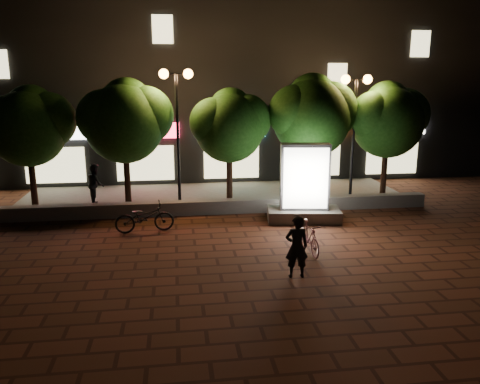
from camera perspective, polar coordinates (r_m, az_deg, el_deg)
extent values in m
plane|color=#512719|center=(14.08, -0.76, -6.98)|extent=(80.00, 80.00, 0.00)
cube|color=slate|center=(17.80, -2.34, -1.75)|extent=(16.00, 0.45, 0.50)
cube|color=slate|center=(20.26, -3.01, -0.48)|extent=(16.00, 5.00, 0.08)
cube|color=black|center=(26.15, -4.39, 13.62)|extent=(28.00, 8.00, 10.00)
cube|color=silver|center=(22.81, -21.58, 6.70)|extent=(3.20, 0.12, 0.70)
cube|color=beige|center=(23.01, -21.26, 3.00)|extent=(2.60, 0.10, 1.60)
cube|color=#FF1F41|center=(22.20, -11.44, 7.21)|extent=(3.20, 0.12, 0.70)
cube|color=beige|center=(22.41, -11.26, 3.40)|extent=(2.60, 0.10, 1.60)
cube|color=#3FC1C5|center=(22.31, -1.05, 7.51)|extent=(3.20, 0.12, 0.70)
cube|color=beige|center=(22.52, -1.03, 3.71)|extent=(2.60, 0.10, 1.60)
cube|color=#FF5A0B|center=(23.12, 8.93, 7.56)|extent=(3.20, 0.12, 0.70)
cube|color=beige|center=(23.32, 8.80, 3.89)|extent=(2.60, 0.10, 1.60)
cube|color=white|center=(24.56, 17.99, 7.41)|extent=(3.20, 0.12, 0.70)
cube|color=beige|center=(24.75, 17.74, 3.96)|extent=(2.60, 0.10, 1.60)
cube|color=beige|center=(22.14, -9.27, 18.70)|extent=(0.90, 0.10, 1.20)
cube|color=beige|center=(23.31, 11.57, 13.41)|extent=(0.90, 0.10, 1.20)
cube|color=beige|center=(24.95, 20.82, 16.27)|extent=(0.90, 0.10, 1.20)
cylinder|color=black|center=(19.63, -23.59, 1.42)|extent=(0.24, 0.24, 2.25)
sphere|color=#245619|center=(19.36, -24.12, 6.91)|extent=(2.80, 2.80, 2.80)
sphere|color=#245619|center=(19.34, -22.04, 8.00)|extent=(2.10, 2.10, 2.10)
sphere|color=#245619|center=(19.38, -26.11, 7.47)|extent=(1.96, 1.96, 1.96)
sphere|color=#245619|center=(19.61, -23.75, 9.08)|extent=(1.82, 1.82, 1.82)
cylinder|color=black|center=(18.95, -13.38, 1.94)|extent=(0.24, 0.24, 2.34)
sphere|color=#245619|center=(18.67, -13.72, 7.95)|extent=(3.00, 3.00, 3.00)
sphere|color=#245619|center=(18.78, -11.41, 9.01)|extent=(2.25, 2.25, 2.25)
sphere|color=#245619|center=(18.58, -15.90, 8.57)|extent=(2.10, 2.10, 2.10)
sphere|color=#245619|center=(18.96, -13.43, 10.32)|extent=(1.95, 1.95, 1.95)
cylinder|color=black|center=(18.99, -1.27, 2.12)|extent=(0.24, 0.24, 2.21)
sphere|color=#245619|center=(18.71, -1.30, 7.67)|extent=(2.70, 2.70, 2.70)
sphere|color=#245619|center=(18.97, 0.67, 8.66)|extent=(2.03, 2.03, 2.02)
sphere|color=#245619|center=(18.48, -3.14, 8.35)|extent=(1.89, 1.89, 1.89)
sphere|color=#245619|center=(19.01, -1.13, 9.80)|extent=(1.76, 1.76, 1.76)
cylinder|color=black|center=(19.61, 8.36, 2.68)|extent=(0.24, 0.24, 2.43)
sphere|color=#245619|center=(19.33, 8.57, 8.71)|extent=(3.10, 3.10, 3.10)
sphere|color=#245619|center=(19.73, 10.63, 9.59)|extent=(2.33, 2.33, 2.33)
sphere|color=#245619|center=(18.99, 6.68, 9.44)|extent=(2.17, 2.17, 2.17)
sphere|color=#245619|center=(19.65, 8.65, 11.04)|extent=(2.01, 2.02, 2.02)
cylinder|color=black|center=(20.73, 16.90, 2.63)|extent=(0.24, 0.24, 2.29)
sphere|color=#245619|center=(20.47, 17.27, 7.98)|extent=(2.90, 2.90, 2.90)
sphere|color=#245619|center=(20.94, 18.92, 8.80)|extent=(2.18, 2.17, 2.17)
sphere|color=#245619|center=(20.05, 15.79, 8.69)|extent=(2.03, 2.03, 2.03)
sphere|color=#245619|center=(20.78, 17.26, 10.06)|extent=(1.89, 1.88, 1.88)
cylinder|color=black|center=(18.45, -7.44, 6.07)|extent=(0.12, 0.12, 5.00)
cylinder|color=black|center=(18.30, -7.69, 13.86)|extent=(0.90, 0.08, 0.08)
sphere|color=orange|center=(18.30, -9.14, 13.81)|extent=(0.36, 0.36, 0.36)
sphere|color=orange|center=(18.31, -6.24, 13.90)|extent=(0.36, 0.36, 0.36)
cylinder|color=black|center=(19.78, 13.40, 6.02)|extent=(0.12, 0.12, 4.80)
cylinder|color=black|center=(19.63, 13.79, 12.98)|extent=(0.90, 0.08, 0.08)
sphere|color=orange|center=(19.47, 12.53, 13.05)|extent=(0.36, 0.36, 0.36)
sphere|color=orange|center=(19.79, 15.04, 12.91)|extent=(0.36, 0.36, 0.36)
cube|color=slate|center=(17.04, 7.62, -2.69)|extent=(2.69, 1.62, 0.42)
cube|color=#4C4C51|center=(16.71, 7.76, 1.82)|extent=(1.75, 0.82, 2.32)
cube|color=white|center=(16.42, 7.89, 1.61)|extent=(1.52, 0.26, 2.11)
cube|color=white|center=(17.01, 7.64, 2.03)|extent=(1.52, 0.26, 2.11)
imported|color=#B87997|center=(13.88, 8.26, -5.40)|extent=(0.58, 1.59, 0.93)
imported|color=black|center=(12.08, 6.81, -6.54)|extent=(0.60, 0.40, 1.61)
imported|color=black|center=(15.86, -11.38, -2.98)|extent=(1.97, 0.90, 1.00)
imported|color=black|center=(19.48, -16.91, 0.93)|extent=(0.80, 0.92, 1.61)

